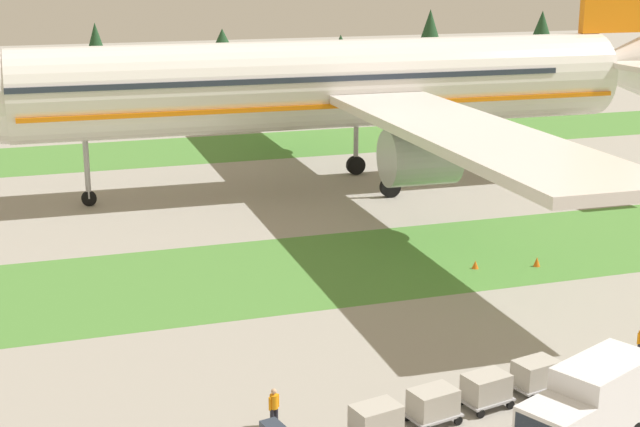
# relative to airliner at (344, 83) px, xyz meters

# --- Properties ---
(grass_strip_near) EXTENTS (320.00, 14.13, 0.01)m
(grass_strip_near) POSITION_rel_airliner_xyz_m (-14.37, -20.09, -8.98)
(grass_strip_near) COLOR #4C8438
(grass_strip_near) RESTS_ON ground
(grass_strip_far) EXTENTS (320.00, 14.13, 0.01)m
(grass_strip_far) POSITION_rel_airliner_xyz_m (-14.37, 20.17, -8.98)
(grass_strip_far) COLOR #4C8438
(grass_strip_far) RESTS_ON ground
(airliner) EXTENTS (61.57, 75.99, 25.04)m
(airliner) POSITION_rel_airliner_xyz_m (0.00, 0.00, 0.00)
(airliner) COLOR silver
(airliner) RESTS_ON ground
(cargo_dolly_lead) EXTENTS (2.46, 1.92, 1.55)m
(cargo_dolly_lead) POSITION_rel_airliner_xyz_m (-13.54, -41.72, -8.07)
(cargo_dolly_lead) COLOR #A3A3A8
(cargo_dolly_lead) RESTS_ON ground
(cargo_dolly_second) EXTENTS (2.46, 1.92, 1.55)m
(cargo_dolly_second) POSITION_rel_airliner_xyz_m (-10.71, -41.12, -8.07)
(cargo_dolly_second) COLOR #A3A3A8
(cargo_dolly_second) RESTS_ON ground
(cargo_dolly_third) EXTENTS (2.46, 1.92, 1.55)m
(cargo_dolly_third) POSITION_rel_airliner_xyz_m (-7.87, -40.52, -8.07)
(cargo_dolly_third) COLOR #A3A3A8
(cargo_dolly_third) RESTS_ON ground
(cargo_dolly_fourth) EXTENTS (2.46, 1.92, 1.55)m
(cargo_dolly_fourth) POSITION_rel_airliner_xyz_m (-5.03, -39.92, -8.07)
(cargo_dolly_fourth) COLOR #A3A3A8
(cargo_dolly_fourth) RESTS_ON ground
(catering_truck) EXTENTS (7.29, 4.92, 3.58)m
(catering_truck) POSITION_rel_airliner_xyz_m (-5.74, -45.07, -7.03)
(catering_truck) COLOR silver
(catering_truck) RESTS_ON ground
(ground_crew_loader) EXTENTS (0.52, 0.36, 1.74)m
(ground_crew_loader) POSITION_rel_airliner_xyz_m (-17.20, -39.29, -8.04)
(ground_crew_loader) COLOR black
(ground_crew_loader) RESTS_ON ground
(taxiway_marker_0) EXTENTS (0.44, 0.44, 0.63)m
(taxiway_marker_0) POSITION_rel_airliner_xyz_m (4.55, -24.10, -8.67)
(taxiway_marker_0) COLOR orange
(taxiway_marker_0) RESTS_ON ground
(taxiway_marker_1) EXTENTS (0.44, 0.44, 0.53)m
(taxiway_marker_1) POSITION_rel_airliner_xyz_m (0.59, -23.24, -8.72)
(taxiway_marker_1) COLOR orange
(taxiway_marker_1) RESTS_ON ground
(distant_tree_line) EXTENTS (146.55, 10.03, 11.38)m
(distant_tree_line) POSITION_rel_airliner_xyz_m (-12.63, 61.26, -2.22)
(distant_tree_line) COLOR #4C3823
(distant_tree_line) RESTS_ON ground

